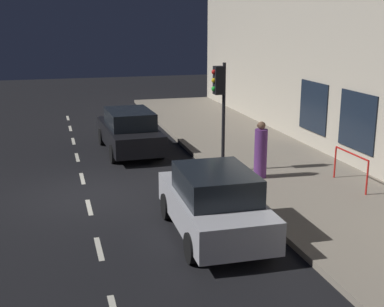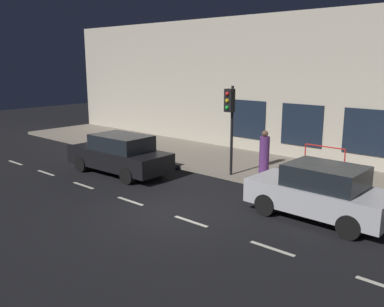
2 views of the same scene
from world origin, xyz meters
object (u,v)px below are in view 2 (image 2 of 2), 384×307
Objects in this scene: parked_car_1 at (120,154)px; pedestrian_0 at (264,154)px; traffic_light at (230,110)px; parked_car_0 at (320,192)px.

parked_car_1 is 2.64× the size of pedestrian_0.
pedestrian_0 is (3.22, -4.66, 0.15)m from parked_car_1.
parked_car_0 is (-1.56, -4.33, -1.85)m from traffic_light.
pedestrian_0 is at bearing 54.13° from parked_car_0.
parked_car_0 is at bearing -109.81° from traffic_light.
traffic_light is at bearing 71.26° from parked_car_0.
parked_car_0 is 4.28m from pedestrian_0.
traffic_light reaches higher than parked_car_0.
traffic_light is 0.75× the size of parked_car_1.
traffic_light is 0.84× the size of parked_car_0.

